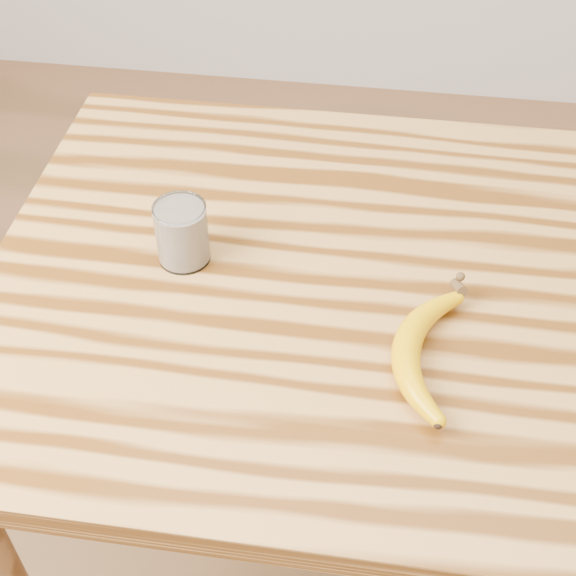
# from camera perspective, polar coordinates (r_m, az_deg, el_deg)

# --- Properties ---
(table) EXTENTS (1.20, 0.80, 0.90)m
(table) POSITION_cam_1_polar(r_m,az_deg,el_deg) (1.18, 9.21, -4.26)
(table) COLOR #AB7837
(table) RESTS_ON ground
(smoothie_glass) EXTENTS (0.07, 0.07, 0.09)m
(smoothie_glass) POSITION_cam_1_polar(r_m,az_deg,el_deg) (1.09, -7.55, 3.89)
(smoothie_glass) COLOR white
(smoothie_glass) RESTS_ON table
(banana) EXTENTS (0.14, 0.30, 0.04)m
(banana) POSITION_cam_1_polar(r_m,az_deg,el_deg) (0.98, 8.37, -4.19)
(banana) COLOR #DD9F00
(banana) RESTS_ON table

